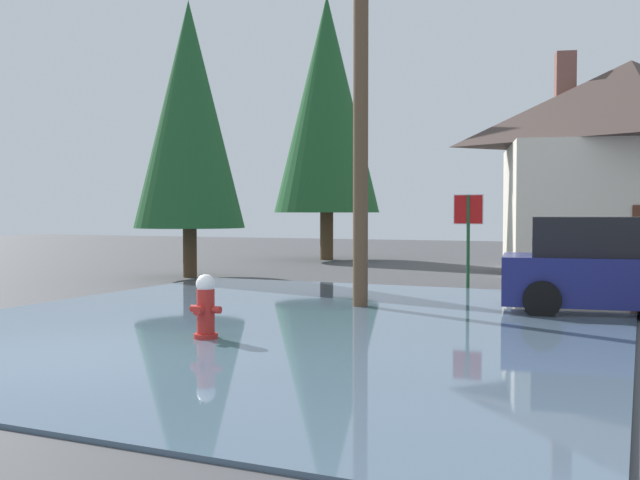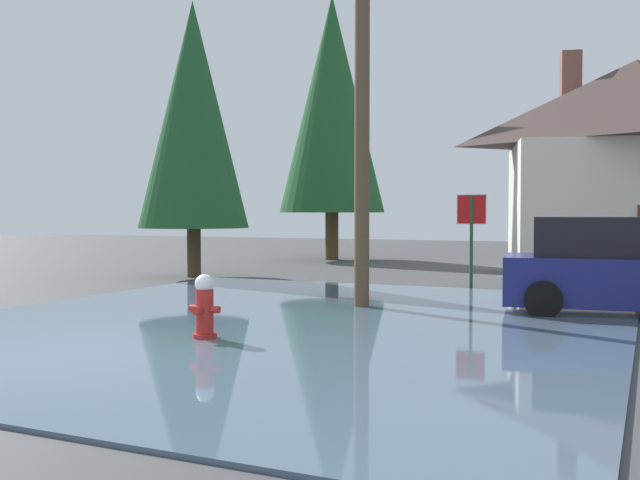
# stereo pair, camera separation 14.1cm
# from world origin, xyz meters

# --- Properties ---
(ground_plane) EXTENTS (80.00, 80.00, 0.10)m
(ground_plane) POSITION_xyz_m (0.00, 0.00, -0.05)
(ground_plane) COLOR #424244
(flood_puddle) EXTENTS (10.55, 12.35, 0.05)m
(flood_puddle) POSITION_xyz_m (1.19, 3.85, 0.02)
(flood_puddle) COLOR #4C6075
(flood_puddle) RESTS_ON ground
(fire_hydrant) EXTENTS (0.47, 0.40, 0.94)m
(fire_hydrant) POSITION_xyz_m (1.01, 1.84, 0.46)
(fire_hydrant) COLOR #AD231E
(fire_hydrant) RESTS_ON ground
(utility_pole) EXTENTS (1.60, 0.28, 9.70)m
(utility_pole) POSITION_xyz_m (1.73, 5.98, 5.03)
(utility_pole) COLOR brown
(utility_pole) RESTS_ON ground
(stop_sign_far) EXTENTS (0.70, 0.08, 2.22)m
(stop_sign_far) POSITION_xyz_m (2.83, 10.15, 1.58)
(stop_sign_far) COLOR #1E4C28
(stop_sign_far) RESTS_ON ground
(house) EXTENTS (8.65, 7.16, 6.83)m
(house) POSITION_xyz_m (6.16, 16.97, 3.29)
(house) COLOR silver
(house) RESTS_ON ground
(parked_car) EXTENTS (4.39, 2.43, 1.71)m
(parked_car) POSITION_xyz_m (6.19, 7.08, 0.81)
(parked_car) COLOR navy
(parked_car) RESTS_ON ground
(pine_tree_tall_left) EXTENTS (3.06, 3.06, 7.64)m
(pine_tree_tall_left) POSITION_xyz_m (-4.96, 10.28, 4.49)
(pine_tree_tall_left) COLOR #4C3823
(pine_tree_tall_left) RESTS_ON ground
(pine_tree_mid_left) EXTENTS (4.03, 4.03, 10.07)m
(pine_tree_mid_left) POSITION_xyz_m (-4.53, 18.86, 5.92)
(pine_tree_mid_left) COLOR #4C3823
(pine_tree_mid_left) RESTS_ON ground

